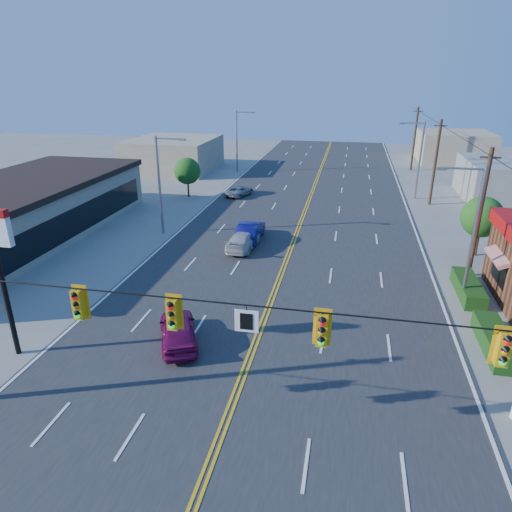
% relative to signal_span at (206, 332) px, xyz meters
% --- Properties ---
extents(ground, '(160.00, 160.00, 0.00)m').
position_rel_signal_span_xyz_m(ground, '(0.12, 0.00, -4.89)').
color(ground, gray).
rests_on(ground, ground).
extents(road, '(20.00, 120.00, 0.06)m').
position_rel_signal_span_xyz_m(road, '(0.12, 20.00, -4.86)').
color(road, '#2D2D30').
rests_on(road, ground).
extents(signal_span, '(24.32, 0.34, 9.00)m').
position_rel_signal_span_xyz_m(signal_span, '(0.00, 0.00, 0.00)').
color(signal_span, '#47301E').
rests_on(signal_span, ground).
extents(strip_mall, '(10.40, 26.40, 4.40)m').
position_rel_signal_span_xyz_m(strip_mall, '(-21.88, 18.00, -2.63)').
color(strip_mall, tan).
rests_on(strip_mall, ground).
extents(streetlight_se, '(2.55, 0.25, 8.00)m').
position_rel_signal_span_xyz_m(streetlight_se, '(10.91, 14.00, -0.37)').
color(streetlight_se, gray).
rests_on(streetlight_se, ground).
extents(streetlight_ne, '(2.55, 0.25, 8.00)m').
position_rel_signal_span_xyz_m(streetlight_ne, '(10.91, 38.00, -0.37)').
color(streetlight_ne, gray).
rests_on(streetlight_ne, ground).
extents(streetlight_sw, '(2.55, 0.25, 8.00)m').
position_rel_signal_span_xyz_m(streetlight_sw, '(-10.67, 22.00, -0.37)').
color(streetlight_sw, gray).
rests_on(streetlight_sw, ground).
extents(streetlight_nw, '(2.55, 0.25, 8.00)m').
position_rel_signal_span_xyz_m(streetlight_nw, '(-10.67, 48.00, -0.37)').
color(streetlight_nw, gray).
rests_on(streetlight_nw, ground).
extents(utility_pole_near, '(0.28, 0.28, 8.40)m').
position_rel_signal_span_xyz_m(utility_pole_near, '(12.32, 18.00, -0.69)').
color(utility_pole_near, '#47301E').
rests_on(utility_pole_near, ground).
extents(utility_pole_mid, '(0.28, 0.28, 8.40)m').
position_rel_signal_span_xyz_m(utility_pole_mid, '(12.32, 36.00, -0.69)').
color(utility_pole_mid, '#47301E').
rests_on(utility_pole_mid, ground).
extents(utility_pole_far, '(0.28, 0.28, 8.40)m').
position_rel_signal_span_xyz_m(utility_pole_far, '(12.32, 54.00, -0.69)').
color(utility_pole_far, '#47301E').
rests_on(utility_pole_far, ground).
extents(tree_kfc_rear, '(2.94, 2.94, 4.41)m').
position_rel_signal_span_xyz_m(tree_kfc_rear, '(13.62, 22.00, -1.95)').
color(tree_kfc_rear, '#47301E').
rests_on(tree_kfc_rear, ground).
extents(tree_west, '(2.80, 2.80, 4.20)m').
position_rel_signal_span_xyz_m(tree_west, '(-12.88, 34.00, -2.09)').
color(tree_west, '#47301E').
rests_on(tree_west, ground).
extents(bld_west_far, '(11.00, 12.00, 4.20)m').
position_rel_signal_span_xyz_m(bld_west_far, '(-19.88, 48.00, -2.79)').
color(bld_west_far, tan).
rests_on(bld_west_far, ground).
extents(bld_east_far, '(10.00, 10.00, 4.40)m').
position_rel_signal_span_xyz_m(bld_east_far, '(19.12, 62.00, -2.69)').
color(bld_east_far, tan).
rests_on(bld_east_far, ground).
extents(car_magenta, '(3.31, 4.61, 1.46)m').
position_rel_signal_span_xyz_m(car_magenta, '(-3.60, 6.33, -4.16)').
color(car_magenta, '#7E0E49').
rests_on(car_magenta, ground).
extents(car_blue, '(1.65, 4.65, 1.53)m').
position_rel_signal_span_xyz_m(car_blue, '(-3.34, 21.70, -4.12)').
color(car_blue, navy).
rests_on(car_blue, ground).
extents(car_white, '(2.17, 4.63, 1.31)m').
position_rel_signal_span_xyz_m(car_white, '(-3.45, 19.72, -4.23)').
color(car_white, '#B8B8B8').
rests_on(car_white, ground).
extents(car_silver, '(2.84, 4.22, 1.07)m').
position_rel_signal_span_xyz_m(car_silver, '(-7.52, 35.33, -4.35)').
color(car_silver, '#A0A1A5').
rests_on(car_silver, ground).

